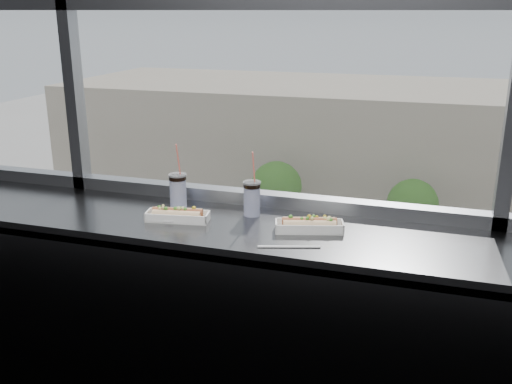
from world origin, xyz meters
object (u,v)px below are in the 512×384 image
(hotdog_tray_left, at_px, (178,215))
(car_near_c, at_px, (341,348))
(tree_center, at_px, (412,204))
(soda_cup_left, at_px, (178,189))
(tree_left, at_px, (276,187))
(hotdog_tray_right, at_px, (309,225))
(pedestrian_b, at_px, (395,237))
(wrapper, at_px, (170,220))
(car_far_a, at_px, (191,237))
(car_far_b, at_px, (477,272))
(car_near_b, at_px, (250,329))
(pedestrian_a, at_px, (329,228))
(soda_cup_right, at_px, (252,197))
(loose_straw, at_px, (289,247))

(hotdog_tray_left, height_order, car_near_c, hotdog_tray_left)
(tree_center, bearing_deg, soda_cup_left, -91.02)
(car_near_c, relative_size, tree_left, 1.27)
(hotdog_tray_left, height_order, hotdog_tray_right, hotdog_tray_right)
(pedestrian_b, bearing_deg, car_near_c, -5.35)
(wrapper, xyz_separation_m, car_near_c, (-1.42, 16.34, -11.05))
(wrapper, distance_m, car_far_a, 28.81)
(car_near_c, relative_size, tree_center, 1.38)
(car_far_b, bearing_deg, car_near_b, 129.66)
(pedestrian_a, bearing_deg, wrapper, -81.89)
(hotdog_tray_right, relative_size, tree_center, 0.07)
(hotdog_tray_left, xyz_separation_m, tree_left, (-7.24, 28.32, -8.93))
(soda_cup_left, relative_size, tree_center, 0.07)
(car_near_c, bearing_deg, car_near_b, 88.57)
(soda_cup_left, xyz_separation_m, pedestrian_a, (-4.00, 28.19, -11.19))
(soda_cup_right, bearing_deg, loose_straw, -51.19)
(car_far_a, distance_m, pedestrian_a, 7.95)
(hotdog_tray_left, height_order, soda_cup_right, soda_cup_right)
(hotdog_tray_right, distance_m, car_far_b, 26.79)
(car_far_a, height_order, pedestrian_a, car_far_a)
(soda_cup_right, bearing_deg, hotdog_tray_left, -150.00)
(hotdog_tray_left, relative_size, hotdog_tray_right, 0.96)
(car_near_c, bearing_deg, hotdog_tray_right, -174.37)
(hotdog_tray_right, height_order, tree_center, hotdog_tray_right)
(hotdog_tray_right, relative_size, car_near_c, 0.05)
(car_near_b, bearing_deg, car_far_a, 36.53)
(loose_straw, height_order, car_near_b, loose_straw)
(car_near_c, distance_m, tree_center, 12.29)
(hotdog_tray_left, relative_size, car_far_b, 0.04)
(soda_cup_right, relative_size, pedestrian_b, 0.14)
(tree_center, bearing_deg, loose_straw, -89.80)
(car_far_a, bearing_deg, wrapper, -150.04)
(car_far_a, relative_size, car_near_c, 1.16)
(tree_left, bearing_deg, pedestrian_a, 0.48)
(soda_cup_left, bearing_deg, pedestrian_a, 98.08)
(soda_cup_left, xyz_separation_m, car_near_c, (-1.38, 16.16, -11.13))
(soda_cup_left, bearing_deg, car_near_b, 106.87)
(pedestrian_b, relative_size, tree_left, 0.44)
(pedestrian_b, bearing_deg, hotdog_tray_left, 0.72)
(car_near_c, height_order, pedestrian_a, car_near_c)
(hotdog_tray_left, xyz_separation_m, pedestrian_b, (-0.35, 27.98, -11.05))
(soda_cup_right, relative_size, wrapper, 3.33)
(hotdog_tray_right, relative_size, pedestrian_a, 0.15)
(car_far_a, height_order, car_near_b, car_far_a)
(hotdog_tray_left, relative_size, tree_left, 0.06)
(hotdog_tray_right, distance_m, loose_straw, 0.20)
(pedestrian_a, height_order, tree_center, tree_center)
(loose_straw, distance_m, pedestrian_b, 30.22)
(wrapper, relative_size, car_near_b, 0.01)
(wrapper, bearing_deg, car_far_a, 114.11)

